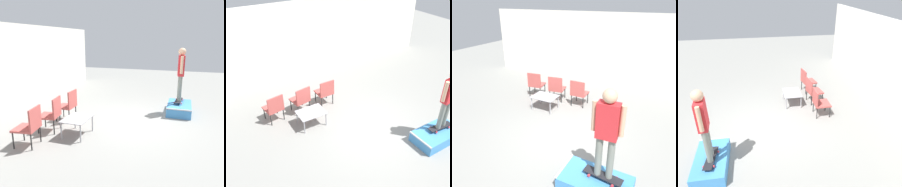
% 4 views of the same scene
% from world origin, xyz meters
% --- Properties ---
extents(ground_plane, '(24.00, 24.00, 0.00)m').
position_xyz_m(ground_plane, '(0.00, 0.00, 0.00)').
color(ground_plane, gray).
extents(house_wall_back, '(12.00, 0.06, 3.00)m').
position_xyz_m(house_wall_back, '(0.00, 4.38, 1.50)').
color(house_wall_back, white).
rests_on(house_wall_back, ground_plane).
extents(skate_ramp_box, '(1.40, 0.77, 0.34)m').
position_xyz_m(skate_ramp_box, '(1.40, -1.32, 0.16)').
color(skate_ramp_box, '#3D84C6').
rests_on(skate_ramp_box, ground_plane).
extents(skateboard_on_ramp, '(0.78, 0.31, 0.07)m').
position_xyz_m(skateboard_on_ramp, '(1.53, -1.28, 0.40)').
color(skateboard_on_ramp, black).
rests_on(skateboard_on_ramp, skate_ramp_box).
extents(person_skater, '(0.57, 0.25, 1.77)m').
position_xyz_m(person_skater, '(1.53, -1.28, 1.46)').
color(person_skater, gray).
rests_on(person_skater, skateboard_on_ramp).
extents(coffee_table, '(0.82, 0.63, 0.47)m').
position_xyz_m(coffee_table, '(-1.33, 1.15, 0.41)').
color(coffee_table, '#9E9EA3').
rests_on(coffee_table, ground_plane).
extents(patio_chair_left, '(0.60, 0.60, 0.95)m').
position_xyz_m(patio_chair_left, '(-2.22, 1.91, 0.53)').
color(patio_chair_left, black).
rests_on(patio_chair_left, ground_plane).
extents(patio_chair_center, '(0.61, 0.61, 0.95)m').
position_xyz_m(patio_chair_center, '(-1.31, 1.91, 0.53)').
color(patio_chair_center, black).
rests_on(patio_chair_center, ground_plane).
extents(patio_chair_right, '(0.53, 0.53, 0.95)m').
position_xyz_m(patio_chair_right, '(-0.43, 1.91, 0.53)').
color(patio_chair_right, black).
rests_on(patio_chair_right, ground_plane).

